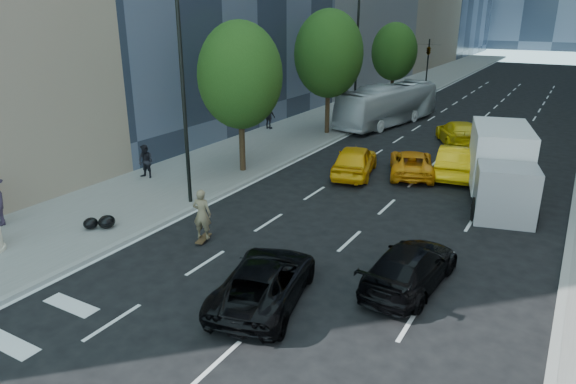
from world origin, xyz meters
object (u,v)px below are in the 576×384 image
Objects in this scene: skateboarder at (202,217)px; box_truck at (501,166)px; black_sedan_mercedes at (410,267)px; black_sedan_lincoln at (265,281)px; city_bus at (388,105)px.

skateboarder is 0.27× the size of box_truck.
black_sedan_mercedes is at bearing 168.05° from skateboarder.
black_sedan_lincoln is 1.03× the size of black_sedan_mercedes.
black_sedan_lincoln is at bearing -66.42° from city_bus.
black_sedan_mercedes is 9.47m from box_truck.
black_sedan_lincoln is 0.68× the size of box_truck.
skateboarder is 4.75m from black_sedan_lincoln.
box_truck is at bearing -92.36° from black_sedan_mercedes.
box_truck reaches higher than city_bus.
skateboarder is at bearing 8.69° from black_sedan_mercedes.
city_bus reaches higher than black_sedan_mercedes.
black_sedan_lincoln is 13.09m from box_truck.
box_truck is (4.43, 12.29, 0.94)m from black_sedan_lincoln.
skateboarder is at bearing -75.38° from city_bus.
black_sedan_mercedes is at bearing -110.23° from box_truck.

